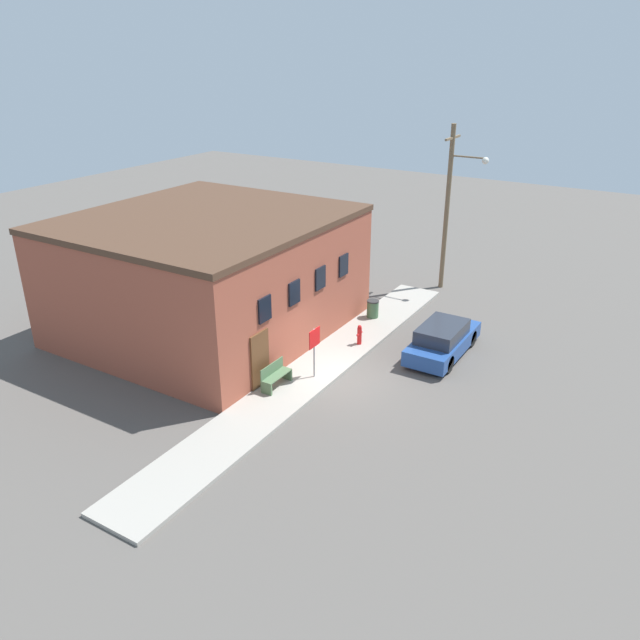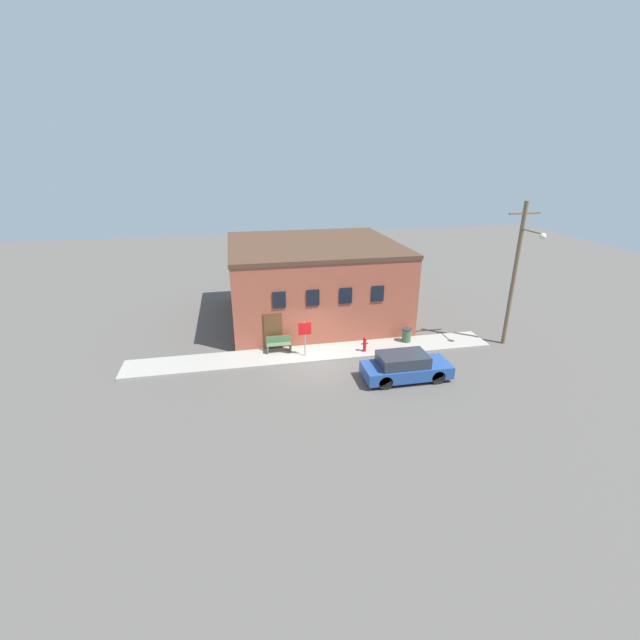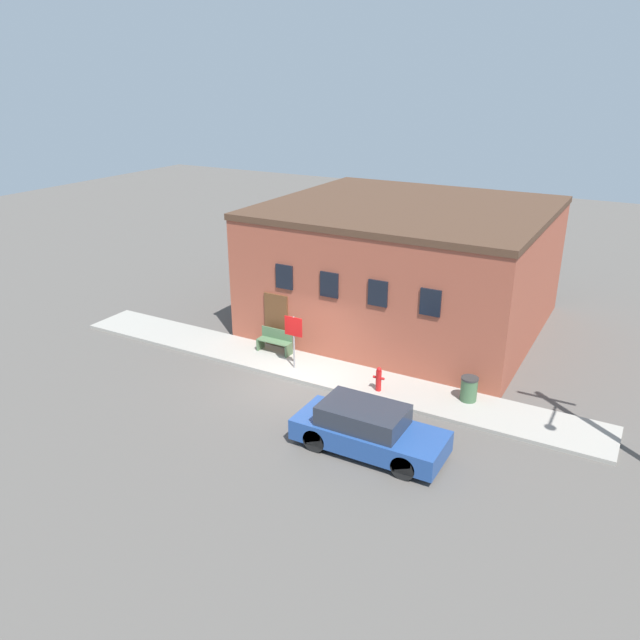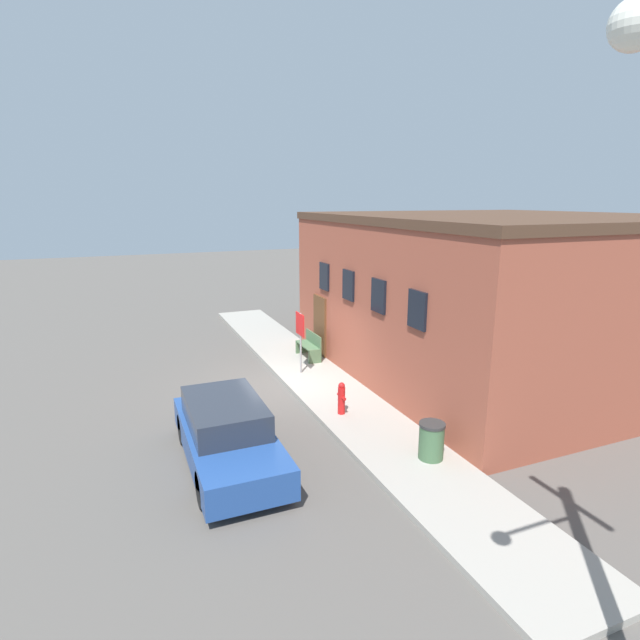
% 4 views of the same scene
% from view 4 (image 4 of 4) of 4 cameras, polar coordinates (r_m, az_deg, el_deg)
% --- Properties ---
extents(ground_plane, '(80.00, 80.00, 0.00)m').
position_cam_4_polar(ground_plane, '(15.11, -4.10, -7.48)').
color(ground_plane, '#56514C').
extents(sidewalk, '(19.93, 2.06, 0.13)m').
position_cam_4_polar(sidewalk, '(15.42, -0.45, -6.75)').
color(sidewalk, '#9E998E').
rests_on(sidewalk, ground).
extents(brick_building, '(10.66, 9.96, 4.98)m').
position_cam_4_polar(brick_building, '(17.03, 19.86, 2.88)').
color(brick_building, '#9E4C38').
rests_on(brick_building, ground).
extents(fire_hydrant, '(0.39, 0.18, 0.84)m').
position_cam_4_polar(fire_hydrant, '(12.76, 2.47, -8.90)').
color(fire_hydrant, red).
rests_on(fire_hydrant, sidewalk).
extents(stop_sign, '(0.69, 0.06, 1.91)m').
position_cam_4_polar(stop_sign, '(15.39, -2.27, -1.32)').
color(stop_sign, gray).
rests_on(stop_sign, sidewalk).
extents(bench, '(1.33, 0.44, 0.87)m').
position_cam_4_polar(bench, '(17.10, -1.19, -2.98)').
color(bench, '#4C6B47').
rests_on(bench, sidewalk).
extents(trash_bin, '(0.55, 0.55, 0.79)m').
position_cam_4_polar(trash_bin, '(10.97, 12.61, -13.30)').
color(trash_bin, '#426642').
rests_on(trash_bin, sidewalk).
extents(parked_car, '(4.24, 1.69, 1.35)m').
position_cam_4_polar(parked_car, '(10.89, -10.58, -12.68)').
color(parked_car, black).
rests_on(parked_car, ground).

